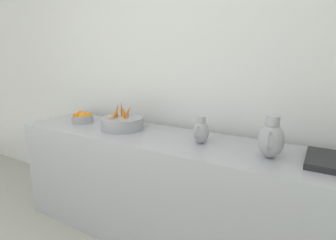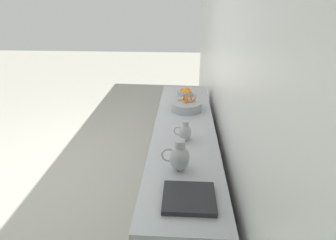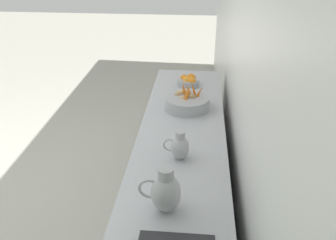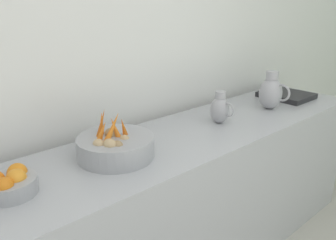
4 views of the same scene
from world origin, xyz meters
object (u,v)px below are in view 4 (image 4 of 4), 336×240
object	(u,v)px
vegetable_colander	(115,146)
orange_bowl	(9,183)
metal_pitcher_tall	(271,92)
metal_pitcher_short	(220,109)

from	to	relation	value
vegetable_colander	orange_bowl	xyz separation A→B (m)	(0.01, -0.47, -0.01)
metal_pitcher_tall	metal_pitcher_short	world-z (taller)	metal_pitcher_tall
orange_bowl	metal_pitcher_short	world-z (taller)	metal_pitcher_short
metal_pitcher_short	orange_bowl	bearing A→B (deg)	-90.37
vegetable_colander	orange_bowl	world-z (taller)	vegetable_colander
metal_pitcher_tall	metal_pitcher_short	size ratio (longest dim) A/B	1.33
vegetable_colander	metal_pitcher_tall	size ratio (longest dim) A/B	1.39
metal_pitcher_tall	metal_pitcher_short	bearing A→B (deg)	-95.17
orange_bowl	metal_pitcher_tall	world-z (taller)	metal_pitcher_tall
vegetable_colander	orange_bowl	size ratio (longest dim) A/B	1.81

